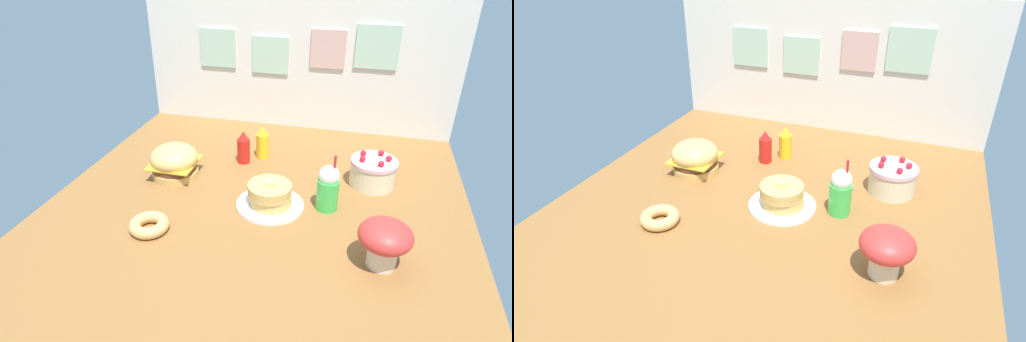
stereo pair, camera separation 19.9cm
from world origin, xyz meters
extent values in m
cube|color=brown|center=(0.00, 0.00, -0.01)|extent=(1.97, 2.05, 0.02)
cube|color=silver|center=(0.00, 1.02, 0.42)|extent=(1.97, 0.03, 0.84)
cube|color=#B2D1B2|center=(-0.51, 1.00, 0.49)|extent=(0.24, 0.01, 0.24)
cube|color=#B2D1B2|center=(-0.16, 1.00, 0.47)|extent=(0.23, 0.01, 0.23)
cube|color=#D8A599|center=(0.19, 1.00, 0.53)|extent=(0.21, 0.01, 0.23)
cube|color=#B2D1B2|center=(0.48, 1.00, 0.55)|extent=(0.25, 0.01, 0.25)
cylinder|color=#DBA859|center=(-0.49, 0.18, 0.02)|extent=(0.24, 0.24, 0.04)
cylinder|color=#59331E|center=(-0.49, 0.18, 0.06)|extent=(0.23, 0.23, 0.03)
cube|color=yellow|center=(-0.49, 0.18, 0.08)|extent=(0.23, 0.23, 0.01)
ellipsoid|color=#E5B260|center=(-0.49, 0.18, 0.11)|extent=(0.25, 0.25, 0.14)
cylinder|color=white|center=(0.07, 0.02, 0.01)|extent=(0.32, 0.32, 0.01)
cylinder|color=#E0AD5B|center=(0.07, 0.03, 0.03)|extent=(0.20, 0.20, 0.03)
cylinder|color=#E0AD5B|center=(0.07, 0.03, 0.05)|extent=(0.20, 0.20, 0.03)
cylinder|color=#E0AD5B|center=(0.06, 0.02, 0.08)|extent=(0.20, 0.20, 0.03)
cylinder|color=#E0AD5B|center=(0.06, 0.02, 0.11)|extent=(0.21, 0.21, 0.03)
cube|color=#F7E072|center=(0.07, 0.02, 0.13)|extent=(0.04, 0.04, 0.02)
cylinder|color=beige|center=(0.53, 0.35, 0.06)|extent=(0.23, 0.23, 0.12)
cylinder|color=#F2B2C6|center=(0.53, 0.35, 0.13)|extent=(0.24, 0.24, 0.02)
sphere|color=red|center=(0.59, 0.36, 0.16)|extent=(0.03, 0.03, 0.03)
sphere|color=red|center=(0.56, 0.41, 0.16)|extent=(0.03, 0.03, 0.03)
sphere|color=red|center=(0.47, 0.39, 0.16)|extent=(0.03, 0.03, 0.03)
sphere|color=red|center=(0.47, 0.32, 0.16)|extent=(0.03, 0.03, 0.03)
sphere|color=red|center=(0.56, 0.29, 0.16)|extent=(0.03, 0.03, 0.03)
cylinder|color=red|center=(-0.18, 0.43, 0.07)|extent=(0.07, 0.07, 0.14)
cone|color=red|center=(-0.18, 0.43, 0.16)|extent=(0.06, 0.06, 0.05)
cylinder|color=yellow|center=(-0.09, 0.52, 0.07)|extent=(0.07, 0.07, 0.14)
cone|color=yellow|center=(-0.09, 0.52, 0.16)|extent=(0.06, 0.06, 0.05)
cylinder|color=green|center=(0.33, 0.08, 0.08)|extent=(0.10, 0.10, 0.15)
sphere|color=white|center=(0.33, 0.08, 0.18)|extent=(0.09, 0.09, 0.09)
cylinder|color=red|center=(0.35, 0.08, 0.21)|extent=(0.01, 0.03, 0.15)
torus|color=tan|center=(-0.40, -0.29, 0.03)|extent=(0.18, 0.18, 0.05)
torus|color=pink|center=(-0.40, -0.29, 0.03)|extent=(0.17, 0.17, 0.04)
cylinder|color=beige|center=(0.57, -0.27, 0.05)|extent=(0.11, 0.11, 0.09)
ellipsoid|color=red|center=(0.57, -0.27, 0.14)|extent=(0.21, 0.21, 0.11)
camera|label=1|loc=(0.42, -1.61, 1.12)|focal=29.55mm
camera|label=2|loc=(0.61, -1.54, 1.12)|focal=29.55mm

